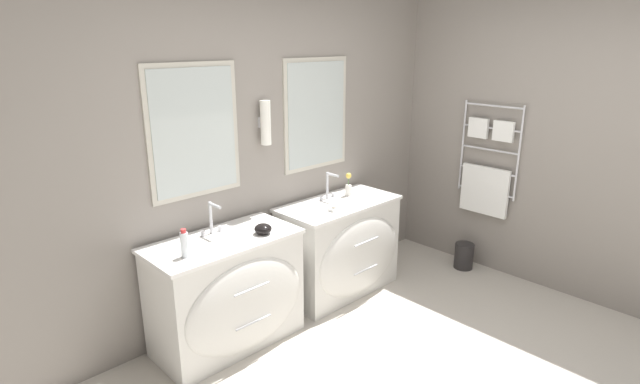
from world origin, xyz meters
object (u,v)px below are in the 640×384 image
vanity_left (229,292)px  vanity_right (341,247)px  flower_vase (348,186)px  amenity_bowl (263,229)px  toiletry_bottle (184,244)px  waste_bin (464,255)px

vanity_left → vanity_right: size_ratio=1.00×
vanity_left → flower_vase: flower_vase is taller
vanity_right → amenity_bowl: (-0.89, -0.08, 0.43)m
toiletry_bottle → amenity_bowl: bearing=-3.1°
vanity_left → flower_vase: (1.34, 0.11, 0.48)m
vanity_left → vanity_right: 1.15m
vanity_left → amenity_bowl: 0.51m
flower_vase → waste_bin: size_ratio=0.82×
vanity_left → flower_vase: bearing=4.6°
waste_bin → vanity_left: bearing=167.7°
toiletry_bottle → vanity_left: bearing=9.0°
amenity_bowl → vanity_left: bearing=161.7°
toiletry_bottle → amenity_bowl: size_ratio=1.52×
flower_vase → vanity_left: bearing=-175.4°
toiletry_bottle → waste_bin: toiletry_bottle is taller
amenity_bowl → flower_vase: bearing=10.0°
waste_bin → flower_vase: bearing=148.1°
vanity_left → amenity_bowl: bearing=-18.3°
vanity_right → waste_bin: (1.18, -0.51, -0.28)m
amenity_bowl → waste_bin: bearing=-11.5°
vanity_right → toiletry_bottle: bearing=-178.0°
vanity_right → flower_vase: (0.19, 0.11, 0.48)m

